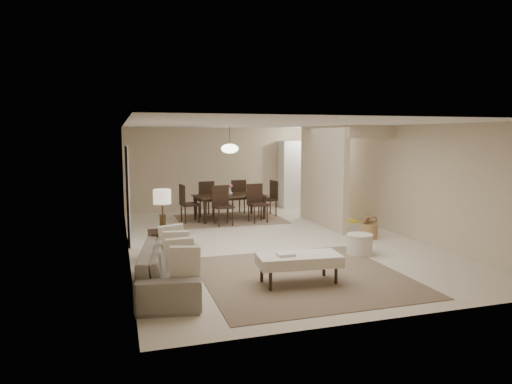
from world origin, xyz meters
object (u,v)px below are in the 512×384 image
object	(u,v)px
ottoman_bench	(299,260)
wicker_basket	(369,231)
sofa	(171,268)
dining_table	(230,207)
side_table	(163,245)
pantry_cabinet	(299,174)
round_pouf	(360,244)

from	to	relation	value
ottoman_bench	wicker_basket	size ratio (longest dim) A/B	3.52
sofa	ottoman_bench	bearing A→B (deg)	-90.13
dining_table	side_table	bearing A→B (deg)	-128.48
side_table	wicker_basket	xyz separation A→B (m)	(4.54, 0.46, -0.11)
pantry_cabinet	round_pouf	distance (m)	5.95
pantry_cabinet	wicker_basket	distance (m)	4.69
side_table	dining_table	distance (m)	4.19
wicker_basket	dining_table	xyz separation A→B (m)	(-2.40, 3.14, 0.17)
pantry_cabinet	round_pouf	world-z (taller)	pantry_cabinet
side_table	round_pouf	world-z (taller)	side_table
ottoman_bench	wicker_basket	distance (m)	3.63
pantry_cabinet	wicker_basket	world-z (taller)	pantry_cabinet
sofa	side_table	world-z (taller)	sofa
pantry_cabinet	wicker_basket	bearing A→B (deg)	-92.56
side_table	ottoman_bench	bearing A→B (deg)	-46.79
round_pouf	dining_table	bearing A→B (deg)	109.00
ottoman_bench	round_pouf	bearing A→B (deg)	40.37
sofa	dining_table	size ratio (longest dim) A/B	1.16
round_pouf	wicker_basket	size ratio (longest dim) A/B	1.34
round_pouf	dining_table	size ratio (longest dim) A/B	0.27
pantry_cabinet	sofa	distance (m)	8.31
pantry_cabinet	dining_table	bearing A→B (deg)	-150.73
side_table	dining_table	xyz separation A→B (m)	(2.14, 3.60, 0.06)
round_pouf	wicker_basket	xyz separation A→B (m)	(0.91, 1.18, -0.04)
sofa	round_pouf	size ratio (longest dim) A/B	4.32
side_table	dining_table	size ratio (longest dim) A/B	0.29
ottoman_bench	round_pouf	xyz separation A→B (m)	(1.77, 1.26, -0.17)
sofa	ottoman_bench	size ratio (longest dim) A/B	1.65
side_table	wicker_basket	size ratio (longest dim) A/B	1.45
pantry_cabinet	ottoman_bench	size ratio (longest dim) A/B	1.59
side_table	round_pouf	size ratio (longest dim) A/B	1.08
round_pouf	pantry_cabinet	bearing A→B (deg)	79.07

